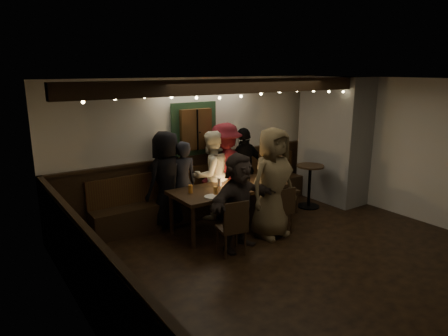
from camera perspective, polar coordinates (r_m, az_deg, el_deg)
room at (r=7.60m, az=8.01°, el=1.11°), size 6.02×5.01×2.62m
dining_table at (r=6.97m, az=0.92°, el=-3.22°), size 2.11×0.90×0.91m
chair_near_left at (r=6.01m, az=1.36°, el=-8.10°), size 0.47×0.47×0.88m
chair_near_right at (r=6.84m, az=8.34°, el=-5.68°), size 0.40×0.40×0.83m
chair_end at (r=7.81m, az=8.11°, el=-2.55°), size 0.48×0.48×0.97m
high_top at (r=8.24m, az=12.13°, el=-1.79°), size 0.55×0.55×0.88m
person_a at (r=7.12m, az=-8.19°, el=-1.58°), size 0.97×0.80×1.71m
person_b at (r=7.18m, az=-5.96°, el=-2.15°), size 0.59×0.41×1.52m
person_c at (r=7.44m, az=-1.87°, el=-1.00°), size 0.86×0.70×1.65m
person_d at (r=7.67m, az=0.13°, el=-0.10°), size 1.23×0.83×1.77m
person_e at (r=8.02m, az=2.93°, el=0.01°), size 1.00×0.52×1.63m
person_f at (r=6.15m, az=2.12°, el=-4.83°), size 1.49×0.74×1.54m
person_g at (r=6.61m, az=6.95°, el=-2.14°), size 0.94×0.64×1.85m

